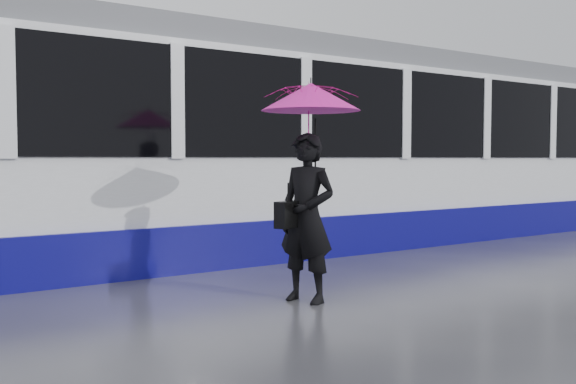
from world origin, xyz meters
TOP-DOWN VIEW (x-y plane):
  - ground at (0.00, 0.00)m, footprint 90.00×90.00m
  - rails at (0.00, 2.50)m, footprint 34.00×1.51m
  - tram at (2.73, 2.50)m, footprint 26.00×2.56m
  - woman at (0.67, -0.89)m, footprint 0.62×0.74m
  - umbrella at (0.72, -0.89)m, footprint 1.33×1.33m
  - handbag at (0.45, -0.87)m, footprint 0.34×0.24m

SIDE VIEW (x-z plane):
  - ground at x=0.00m, z-range 0.00..0.00m
  - rails at x=0.00m, z-range 0.00..0.02m
  - woman at x=0.67m, z-range 0.00..1.75m
  - handbag at x=0.45m, z-range 0.69..1.14m
  - tram at x=2.73m, z-range -0.04..3.31m
  - umbrella at x=0.72m, z-range 1.32..2.50m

